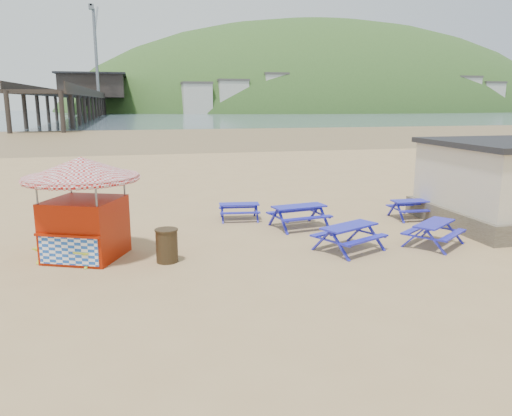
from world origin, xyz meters
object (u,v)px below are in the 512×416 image
object	(u,v)px
picnic_table_blue_a	(299,217)
litter_bin	(167,245)
ice_cream_kiosk	(83,195)
picnic_table_blue_b	(239,212)
picnic_table_yellow	(75,247)

from	to	relation	value
picnic_table_blue_a	litter_bin	bearing A→B (deg)	-158.87
picnic_table_blue_a	ice_cream_kiosk	size ratio (longest dim) A/B	0.50
litter_bin	picnic_table_blue_b	bearing A→B (deg)	56.43
picnic_table_yellow	ice_cream_kiosk	distance (m)	1.55
picnic_table_yellow	picnic_table_blue_a	bearing A→B (deg)	44.22
picnic_table_blue_a	picnic_table_blue_b	bearing A→B (deg)	128.01
picnic_table_blue_a	litter_bin	world-z (taller)	litter_bin
picnic_table_blue_b	ice_cream_kiosk	size ratio (longest dim) A/B	0.38
picnic_table_yellow	litter_bin	bearing A→B (deg)	10.36
picnic_table_blue_b	litter_bin	world-z (taller)	litter_bin
picnic_table_blue_b	litter_bin	bearing A→B (deg)	-116.50
picnic_table_blue_a	picnic_table_blue_b	world-z (taller)	picnic_table_blue_a
picnic_table_blue_b	picnic_table_yellow	world-z (taller)	picnic_table_yellow
picnic_table_blue_a	litter_bin	size ratio (longest dim) A/B	2.23
picnic_table_yellow	picnic_table_blue_b	bearing A→B (deg)	62.68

